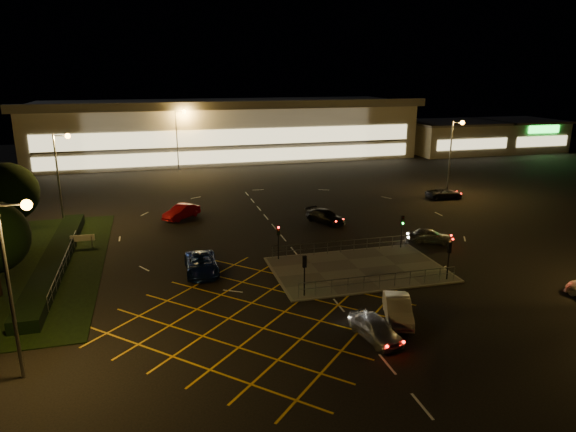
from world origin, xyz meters
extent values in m
plane|color=black|center=(0.00, 0.00, 0.00)|extent=(180.00, 180.00, 0.00)
cube|color=#4C4944|center=(2.00, -2.00, 0.06)|extent=(14.00, 9.00, 0.12)
cube|color=black|center=(-23.00, 6.00, 0.50)|extent=(2.00, 26.00, 1.00)
cube|color=beige|center=(0.00, 62.00, 5.00)|extent=(70.00, 25.00, 10.00)
cube|color=slate|center=(0.00, 62.00, 10.20)|extent=(72.00, 26.50, 0.60)
cube|color=#FFEAA5|center=(0.00, 49.45, 5.00)|extent=(66.00, 0.20, 3.00)
cube|color=#FFEAA5|center=(0.00, 49.45, 1.80)|extent=(66.00, 0.20, 2.20)
cube|color=beige|center=(46.00, 54.00, 3.00)|extent=(18.00, 14.00, 6.00)
cube|color=slate|center=(46.00, 54.00, 6.15)|extent=(18.80, 14.80, 0.40)
cube|color=#FFEAA5|center=(46.00, 46.95, 2.60)|extent=(15.30, 0.20, 2.00)
cube|color=beige|center=(62.00, 54.00, 3.00)|extent=(14.00, 14.00, 6.00)
cube|color=slate|center=(62.00, 54.00, 6.15)|extent=(14.80, 14.80, 0.40)
cube|color=#FFEAA5|center=(62.00, 46.95, 2.60)|extent=(11.90, 0.20, 2.00)
cube|color=#19E533|center=(62.00, 46.85, 5.00)|extent=(7.00, 0.30, 1.40)
cylinder|color=slate|center=(-22.00, -12.00, 5.00)|extent=(0.20, 0.20, 10.00)
cylinder|color=slate|center=(-21.30, -12.00, 9.80)|extent=(1.40, 0.12, 0.12)
sphere|color=orange|center=(-20.60, -12.00, 9.75)|extent=(0.56, 0.56, 0.56)
cylinder|color=slate|center=(-24.00, 18.00, 5.00)|extent=(0.20, 0.20, 10.00)
cylinder|color=slate|center=(-23.30, 18.00, 9.80)|extent=(1.40, 0.12, 0.12)
sphere|color=orange|center=(-22.60, 18.00, 9.75)|extent=(0.56, 0.56, 0.56)
cylinder|color=slate|center=(24.00, 20.00, 5.00)|extent=(0.20, 0.20, 10.00)
cylinder|color=slate|center=(24.70, 20.00, 9.80)|extent=(1.40, 0.12, 0.12)
sphere|color=orange|center=(25.40, 20.00, 9.75)|extent=(0.56, 0.56, 0.56)
cylinder|color=slate|center=(-10.00, 48.00, 5.00)|extent=(0.20, 0.20, 10.00)
cylinder|color=slate|center=(-9.30, 48.00, 9.80)|extent=(1.40, 0.12, 0.12)
sphere|color=orange|center=(-8.60, 48.00, 9.75)|extent=(0.56, 0.56, 0.56)
cylinder|color=slate|center=(30.00, 50.00, 5.00)|extent=(0.20, 0.20, 10.00)
cylinder|color=slate|center=(30.70, 50.00, 9.80)|extent=(1.40, 0.12, 0.12)
sphere|color=orange|center=(31.40, 50.00, 9.75)|extent=(0.56, 0.56, 0.56)
cylinder|color=black|center=(-4.00, -6.00, 1.62)|extent=(0.10, 0.10, 3.00)
cube|color=black|center=(-4.00, -6.00, 2.82)|extent=(0.28, 0.18, 0.90)
sphere|color=#19FF33|center=(-4.00, -5.87, 2.82)|extent=(0.16, 0.16, 0.16)
cylinder|color=black|center=(8.00, -6.00, 1.62)|extent=(0.10, 0.10, 3.00)
cube|color=black|center=(8.00, -6.00, 2.82)|extent=(0.28, 0.18, 0.90)
sphere|color=#19FF33|center=(8.00, -5.87, 2.82)|extent=(0.16, 0.16, 0.16)
cylinder|color=black|center=(-4.00, 2.00, 1.62)|extent=(0.10, 0.10, 3.00)
cube|color=black|center=(-4.00, 2.00, 2.82)|extent=(0.28, 0.18, 0.90)
sphere|color=#FF0C0C|center=(-4.00, 1.87, 2.82)|extent=(0.16, 0.16, 0.16)
cylinder|color=black|center=(8.00, 2.00, 1.62)|extent=(0.10, 0.10, 3.00)
cube|color=black|center=(8.00, 2.00, 2.82)|extent=(0.28, 0.18, 0.90)
sphere|color=#19FF33|center=(8.00, 1.87, 2.82)|extent=(0.16, 0.16, 0.16)
cylinder|color=black|center=(-28.00, 14.00, 1.44)|extent=(0.36, 0.36, 2.88)
sphere|color=black|center=(-28.00, 14.00, 4.96)|extent=(5.76, 5.76, 5.76)
imported|color=#B4B7BC|center=(-1.47, -13.11, 0.74)|extent=(2.47, 4.61, 1.49)
imported|color=silver|center=(1.07, -11.11, 0.78)|extent=(3.13, 4.98, 1.55)
imported|color=#0D1E53|center=(-10.91, 0.78, 0.78)|extent=(2.68, 5.65, 1.56)
imported|color=black|center=(3.90, 12.10, 0.72)|extent=(4.10, 5.30, 1.43)
imported|color=#979A9E|center=(11.50, 2.79, 0.71)|extent=(4.51, 3.28, 1.43)
imported|color=maroon|center=(-11.46, 17.91, 0.79)|extent=(4.59, 4.53, 1.57)
imported|color=black|center=(22.75, 18.67, 0.67)|extent=(4.94, 2.54, 1.33)
camera|label=1|loc=(-14.30, -39.73, 16.30)|focal=32.00mm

